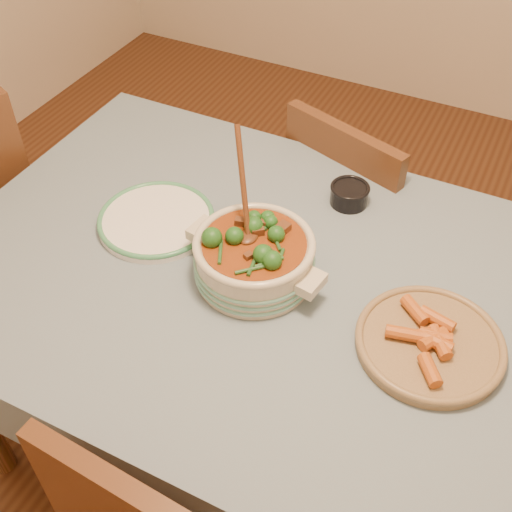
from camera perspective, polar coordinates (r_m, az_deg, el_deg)
The scene contains 7 objects.
floor at distance 2.11m, azimuth 1.92°, elevation -16.52°, with size 4.50×4.50×0.00m, color #4A2615.
dining_table at distance 1.57m, azimuth 2.49°, elevation -4.64°, with size 1.68×1.08×0.76m.
stew_casserole at distance 1.46m, azimuth -0.17°, elevation 0.10°, with size 0.36×0.31×0.33m.
white_plate at distance 1.66m, azimuth -8.86°, elevation 3.20°, with size 0.36×0.36×0.03m.
condiment_bowl at distance 1.71m, azimuth 8.31°, elevation 5.52°, with size 0.12×0.12×0.06m.
fried_plate at distance 1.41m, azimuth 15.23°, elevation -7.35°, with size 0.40×0.40×0.05m.
chair_far at distance 2.11m, azimuth 8.75°, elevation 3.74°, with size 0.51×0.51×0.86m.
Camera 1 is at (0.40, -0.95, 1.85)m, focal length 45.00 mm.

